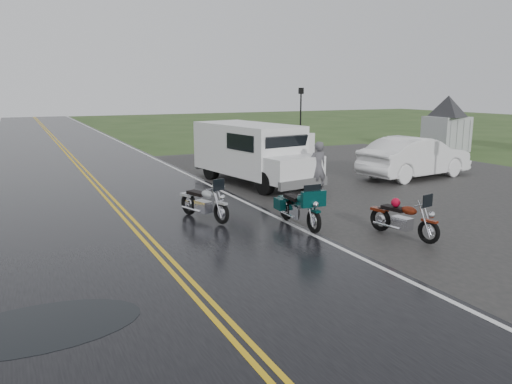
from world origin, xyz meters
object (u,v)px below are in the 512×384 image
person_at_van (318,169)px  lamp_post_far_right (301,120)px  motorcycle_red (429,222)px  motorcycle_teal (314,212)px  sedan_white (415,158)px  visitor_center (448,110)px  van_white (265,162)px  motorcycle_silver (221,204)px

person_at_van → lamp_post_far_right: size_ratio=0.49×
lamp_post_far_right → motorcycle_red: bearing=-111.4°
motorcycle_teal → lamp_post_far_right: size_ratio=0.57×
sedan_white → lamp_post_far_right: lamp_post_far_right is taller
sedan_white → lamp_post_far_right: size_ratio=1.37×
visitor_center → van_white: (-15.10, -6.40, -1.23)m
van_white → person_at_van: size_ratio=3.28×
motorcycle_red → person_at_van: person_at_van is taller
visitor_center → van_white: size_ratio=2.69×
motorcycle_red → visitor_center: bearing=31.5°
van_white → motorcycle_red: bearing=-91.9°
person_at_van → visitor_center: bearing=-151.0°
motorcycle_teal → person_at_van: size_ratio=1.15×
visitor_center → motorcycle_red: 19.36m
van_white → person_at_van: 1.83m
motorcycle_silver → sedan_white: size_ratio=0.40×
van_white → lamp_post_far_right: 12.44m
visitor_center → van_white: 16.45m
motorcycle_red → motorcycle_silver: motorcycle_silver is taller
person_at_van → van_white: bearing=-19.2°
van_white → person_at_van: van_white is taller
sedan_white → lamp_post_far_right: 9.68m
visitor_center → motorcycle_red: visitor_center is taller
van_white → motorcycle_teal: bearing=-112.0°
motorcycle_red → sedan_white: size_ratio=0.38×
motorcycle_teal → sedan_white: (8.10, 5.09, 0.22)m
motorcycle_red → motorcycle_silver: size_ratio=0.96×
motorcycle_silver → person_at_van: bearing=9.3°
van_white → sedan_white: bearing=-6.6°
visitor_center → person_at_van: (-13.40, -7.04, -1.49)m
visitor_center → lamp_post_far_right: visitor_center is taller
visitor_center → motorcycle_teal: size_ratio=7.68×
visitor_center → sedan_white: 10.19m
motorcycle_teal → motorcycle_silver: size_ratio=1.03×
motorcycle_red → motorcycle_teal: motorcycle_teal is taller
visitor_center → sedan_white: size_ratio=3.17×
person_at_van → motorcycle_red: bearing=83.6°
motorcycle_teal → motorcycle_silver: 2.52m
visitor_center → sedan_white: visitor_center is taller
motorcycle_teal → person_at_van: bearing=58.3°
person_at_van → lamp_post_far_right: (5.70, 10.62, 0.93)m
motorcycle_red → lamp_post_far_right: size_ratio=0.53×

